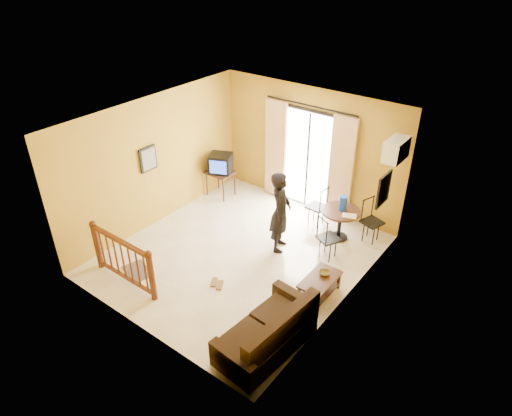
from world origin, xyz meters
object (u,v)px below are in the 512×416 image
Objects in this scene: sofa at (268,335)px; standing_person at (280,212)px; television at (221,163)px; coffee_table at (320,284)px; dining_table at (340,216)px.

sofa is 1.06× the size of standing_person.
standing_person is at bearing -45.98° from television.
sofa is at bearing -65.18° from television.
coffee_table is at bearing 95.01° from sofa.
standing_person is (-1.37, 2.30, 0.54)m from sofa.
coffee_table is 1.54m from sofa.
coffee_table is 0.47× the size of sofa.
dining_table is at bearing 104.79° from sofa.
standing_person is (-0.79, -1.03, 0.32)m from dining_table.
coffee_table is 0.50× the size of standing_person.
dining_table is 0.47× the size of standing_person.
dining_table reaches higher than coffee_table.
standing_person is (-1.37, 0.76, 0.60)m from coffee_table.
standing_person is (2.35, -0.94, -0.01)m from television.
television is 0.38× the size of standing_person.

